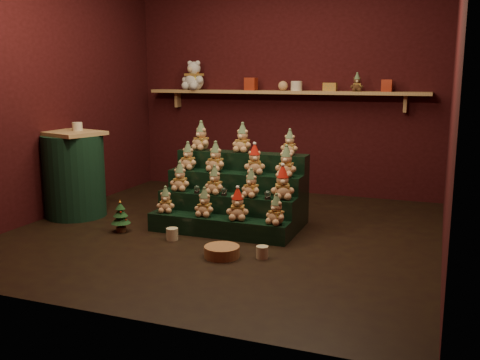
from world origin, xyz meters
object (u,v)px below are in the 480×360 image
at_px(snow_globe_c, 268,195).
at_px(wicker_basket, 222,252).
at_px(mug_right, 262,252).
at_px(mini_christmas_tree, 121,216).
at_px(snow_globe_a, 197,189).
at_px(side_table, 74,175).
at_px(white_bear, 194,72).
at_px(brown_bear, 357,82).
at_px(mug_left, 172,234).
at_px(snow_globe_b, 224,191).
at_px(riser_tier_front, 218,227).

bearing_deg(snow_globe_c, wicker_basket, -103.69).
bearing_deg(mug_right, mini_christmas_tree, 171.05).
relative_size(snow_globe_a, wicker_basket, 0.27).
bearing_deg(side_table, white_bear, 89.91).
distance_m(snow_globe_a, white_bear, 2.36).
bearing_deg(mini_christmas_tree, snow_globe_a, 29.72).
bearing_deg(wicker_basket, snow_globe_a, 128.43).
bearing_deg(brown_bear, white_bear, 169.91).
height_order(snow_globe_a, brown_bear, brown_bear).
distance_m(mug_left, mug_right, 0.96).
bearing_deg(side_table, snow_globe_b, 17.15).
relative_size(snow_globe_a, brown_bear, 0.38).
xyz_separation_m(snow_globe_b, mug_right, (0.60, -0.61, -0.35)).
distance_m(riser_tier_front, snow_globe_b, 0.35).
xyz_separation_m(riser_tier_front, side_table, (-1.74, 0.13, 0.37)).
relative_size(riser_tier_front, snow_globe_c, 16.50).
distance_m(snow_globe_a, side_table, 1.45).
relative_size(side_table, wicker_basket, 3.08).
height_order(snow_globe_b, snow_globe_c, snow_globe_c).
relative_size(mug_left, mug_right, 1.08).
distance_m(mug_left, brown_bear, 2.96).
xyz_separation_m(snow_globe_c, mug_left, (-0.79, -0.43, -0.35)).
height_order(riser_tier_front, snow_globe_a, snow_globe_a).
distance_m(snow_globe_a, mug_right, 1.14).
relative_size(snow_globe_b, brown_bear, 0.38).
bearing_deg(mug_right, snow_globe_a, 145.36).
bearing_deg(side_table, brown_bear, 51.09).
distance_m(snow_globe_b, mini_christmas_tree, 1.04).
bearing_deg(side_table, snow_globe_a, 17.33).
bearing_deg(brown_bear, snow_globe_b, -127.41).
distance_m(snow_globe_c, mini_christmas_tree, 1.46).
xyz_separation_m(snow_globe_b, white_bear, (-1.19, 1.84, 1.16)).
height_order(side_table, brown_bear, brown_bear).
bearing_deg(snow_globe_b, snow_globe_a, -180.00).
distance_m(riser_tier_front, brown_bear, 2.59).
distance_m(riser_tier_front, wicker_basket, 0.61).
height_order(riser_tier_front, snow_globe_c, snow_globe_c).
xyz_separation_m(riser_tier_front, white_bear, (-1.19, 2.00, 1.47)).
relative_size(snow_globe_c, white_bear, 0.18).
distance_m(snow_globe_c, mug_left, 0.97).
relative_size(snow_globe_b, mug_left, 0.72).
bearing_deg(mug_left, wicker_basket, -24.23).
xyz_separation_m(side_table, mini_christmas_tree, (0.80, -0.35, -0.30)).
bearing_deg(snow_globe_c, white_bear, 131.51).
distance_m(snow_globe_b, wicker_basket, 0.84).
height_order(riser_tier_front, mug_right, riser_tier_front).
bearing_deg(mini_christmas_tree, mug_left, -5.58).
height_order(snow_globe_a, snow_globe_c, snow_globe_c).
bearing_deg(brown_bear, wicker_basket, -115.03).
distance_m(snow_globe_a, mini_christmas_tree, 0.79).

